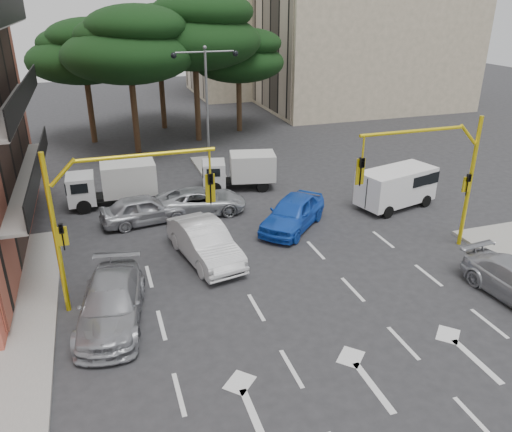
{
  "coord_description": "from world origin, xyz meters",
  "views": [
    {
      "loc": [
        -6.85,
        -14.79,
        10.52
      ],
      "look_at": [
        -0.51,
        4.56,
        1.6
      ],
      "focal_mm": 35.0,
      "sensor_mm": 36.0,
      "label": 1
    }
  ],
  "objects": [
    {
      "name": "apartment_beige_far",
      "position": [
        12.95,
        44.0,
        8.35
      ],
      "size": [
        16.2,
        12.15,
        16.7
      ],
      "color": "tan",
      "rests_on": "ground"
    },
    {
      "name": "pine_right",
      "position": [
        5.06,
        25.96,
        6.22
      ],
      "size": [
        7.49,
        7.49,
        8.37
      ],
      "color": "#382616",
      "rests_on": "ground"
    },
    {
      "name": "van_white",
      "position": [
        8.24,
        6.93,
        1.09
      ],
      "size": [
        4.69,
        2.97,
        2.17
      ],
      "primitive_type": null,
      "rotation": [
        0.0,
        0.0,
        -1.32
      ],
      "color": "white",
      "rests_on": "ground"
    },
    {
      "name": "car_white_hatch",
      "position": [
        -2.95,
        4.25,
        0.82
      ],
      "size": [
        2.66,
        5.23,
        1.65
      ],
      "primitive_type": "imported",
      "rotation": [
        0.0,
        0.0,
        0.19
      ],
      "color": "silver",
      "rests_on": "ground"
    },
    {
      "name": "street_lamp_center",
      "position": [
        0.0,
        16.0,
        5.43
      ],
      "size": [
        4.16,
        0.36,
        7.77
      ],
      "color": "slate",
      "rests_on": "median_strip"
    },
    {
      "name": "median_strip",
      "position": [
        0.0,
        16.0,
        0.07
      ],
      "size": [
        1.4,
        6.0,
        0.15
      ],
      "primitive_type": "cube",
      "color": "gray",
      "rests_on": "ground"
    },
    {
      "name": "car_silver_cross_a",
      "position": [
        -2.0,
        9.41,
        0.66
      ],
      "size": [
        4.97,
        2.7,
        1.32
      ],
      "primitive_type": "imported",
      "rotation": [
        0.0,
        0.0,
        1.46
      ],
      "color": "#ABAFB3",
      "rests_on": "ground"
    },
    {
      "name": "ground",
      "position": [
        0.0,
        0.0,
        0.0
      ],
      "size": [
        120.0,
        120.0,
        0.0
      ],
      "primitive_type": "plane",
      "color": "#28282B",
      "rests_on": "ground"
    },
    {
      "name": "car_blue_compact",
      "position": [
        1.91,
        6.1,
        0.81
      ],
      "size": [
        4.74,
        4.72,
        1.63
      ],
      "primitive_type": "imported",
      "rotation": [
        0.0,
        0.0,
        -0.79
      ],
      "color": "blue",
      "rests_on": "ground"
    },
    {
      "name": "pine_left_far",
      "position": [
        -6.94,
        25.96,
        6.91
      ],
      "size": [
        8.32,
        8.32,
        9.3
      ],
      "color": "#382616",
      "rests_on": "ground"
    },
    {
      "name": "pine_back",
      "position": [
        -0.94,
        28.96,
        7.6
      ],
      "size": [
        9.15,
        9.15,
        10.23
      ],
      "color": "#382616",
      "rests_on": "ground"
    },
    {
      "name": "car_silver_cross_b",
      "position": [
        -5.0,
        9.0,
        0.74
      ],
      "size": [
        4.55,
        2.31,
        1.48
      ],
      "primitive_type": "imported",
      "rotation": [
        0.0,
        0.0,
        1.7
      ],
      "color": "#A4A5AC",
      "rests_on": "ground"
    },
    {
      "name": "car_silver_wagon",
      "position": [
        -7.08,
        0.75,
        0.75
      ],
      "size": [
        2.95,
        5.47,
        1.51
      ],
      "primitive_type": "imported",
      "rotation": [
        0.0,
        0.0,
        -0.17
      ],
      "color": "#999AA1",
      "rests_on": "ground"
    },
    {
      "name": "pine_left_near",
      "position": [
        -3.94,
        21.96,
        7.6
      ],
      "size": [
        9.15,
        9.15,
        10.23
      ],
      "color": "#382616",
      "rests_on": "ground"
    },
    {
      "name": "box_truck_b",
      "position": [
        1.0,
        12.33,
        1.07
      ],
      "size": [
        4.63,
        2.7,
        2.14
      ],
      "primitive_type": null,
      "rotation": [
        0.0,
        0.0,
        1.36
      ],
      "color": "silver",
      "rests_on": "ground"
    },
    {
      "name": "signal_mast_right",
      "position": [
        6.8,
        1.99,
        3.88
      ],
      "size": [
        5.79,
        0.37,
        6.0
      ],
      "color": "yellow",
      "rests_on": "ground"
    },
    {
      "name": "box_truck_a",
      "position": [
        -6.3,
        12.02,
        1.17
      ],
      "size": [
        4.79,
        2.06,
        2.35
      ],
      "primitive_type": null,
      "rotation": [
        0.0,
        0.0,
        1.56
      ],
      "color": "silver",
      "rests_on": "ground"
    },
    {
      "name": "signal_mast_left",
      "position": [
        -6.8,
        1.99,
        3.88
      ],
      "size": [
        5.79,
        0.37,
        6.0
      ],
      "color": "yellow",
      "rests_on": "ground"
    },
    {
      "name": "pine_center",
      "position": [
        1.06,
        23.96,
        8.3
      ],
      "size": [
        9.98,
        9.98,
        11.16
      ],
      "color": "#382616",
      "rests_on": "ground"
    },
    {
      "name": "apartment_beige_near",
      "position": [
        19.95,
        32.0,
        9.35
      ],
      "size": [
        20.2,
        12.15,
        18.7
      ],
      "color": "tan",
      "rests_on": "ground"
    }
  ]
}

